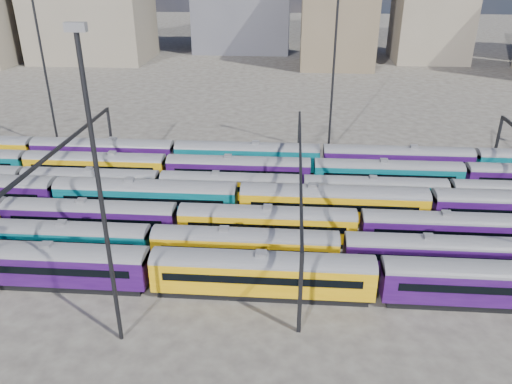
# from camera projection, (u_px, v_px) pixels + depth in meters

# --- Properties ---
(ground) EXTENTS (500.00, 500.00, 0.00)m
(ground) POSITION_uv_depth(u_px,v_px,m) (217.00, 218.00, 61.83)
(ground) COLOR #3C3732
(ground) RESTS_ON ground
(rake_0) EXTENTS (128.27, 3.13, 5.27)m
(rake_0) POSITION_uv_depth(u_px,v_px,m) (378.00, 275.00, 45.96)
(rake_0) COLOR black
(rake_0) RESTS_ON ground
(rake_1) EXTENTS (118.16, 2.88, 4.85)m
(rake_1) POSITION_uv_depth(u_px,v_px,m) (342.00, 247.00, 50.76)
(rake_1) COLOR black
(rake_1) RESTS_ON ground
(rake_2) EXTENTS (101.04, 2.96, 4.98)m
(rake_2) POSITION_uv_depth(u_px,v_px,m) (90.00, 214.00, 57.14)
(rake_2) COLOR black
(rake_2) RESTS_ON ground
(rake_3) EXTENTS (113.33, 3.32, 5.60)m
(rake_3) POSITION_uv_depth(u_px,v_px,m) (333.00, 200.00, 59.62)
(rake_3) COLOR black
(rake_3) RESTS_ON ground
(rake_4) EXTENTS (111.69, 2.73, 4.57)m
(rake_4) POSITION_uv_depth(u_px,v_px,m) (302.00, 186.00, 64.61)
(rake_4) COLOR black
(rake_4) RESTS_ON ground
(rake_5) EXTENTS (143.04, 2.99, 5.03)m
(rake_5) POSITION_uv_depth(u_px,v_px,m) (95.00, 164.00, 70.98)
(rake_5) COLOR black
(rake_5) RESTS_ON ground
(rake_6) EXTENTS (130.87, 3.19, 5.38)m
(rake_6) POSITION_uv_depth(u_px,v_px,m) (321.00, 156.00, 73.24)
(rake_6) COLOR black
(rake_6) RESTS_ON ground
(gantry_1) EXTENTS (0.35, 40.35, 8.03)m
(gantry_1) POSITION_uv_depth(u_px,v_px,m) (52.00, 163.00, 60.27)
(gantry_1) COLOR black
(gantry_1) RESTS_ON ground
(gantry_2) EXTENTS (0.35, 40.35, 8.03)m
(gantry_2) POSITION_uv_depth(u_px,v_px,m) (300.00, 170.00, 58.25)
(gantry_2) COLOR black
(gantry_2) RESTS_ON ground
(mast_1) EXTENTS (1.40, 0.50, 25.60)m
(mast_1) POSITION_uv_depth(u_px,v_px,m) (44.00, 65.00, 77.70)
(mast_1) COLOR black
(mast_1) RESTS_ON ground
(mast_2) EXTENTS (1.40, 0.50, 25.60)m
(mast_2) POSITION_uv_depth(u_px,v_px,m) (100.00, 189.00, 36.36)
(mast_2) COLOR black
(mast_2) RESTS_ON ground
(mast_3) EXTENTS (1.40, 0.50, 25.60)m
(mast_3) POSITION_uv_depth(u_px,v_px,m) (334.00, 67.00, 76.48)
(mast_3) COLOR black
(mast_3) RESTS_ON ground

